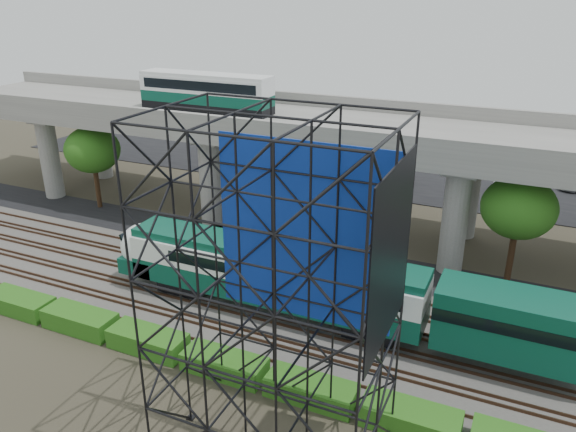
% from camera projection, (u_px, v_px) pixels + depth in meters
% --- Properties ---
extents(ground, '(140.00, 140.00, 0.00)m').
position_uv_depth(ground, '(246.00, 327.00, 34.16)').
color(ground, '#474233').
rests_on(ground, ground).
extents(ballast_bed, '(90.00, 12.00, 0.20)m').
position_uv_depth(ballast_bed, '(261.00, 309.00, 35.81)').
color(ballast_bed, slate).
rests_on(ballast_bed, ground).
extents(service_road, '(90.00, 5.00, 0.08)m').
position_uv_depth(service_road, '(311.00, 256.00, 43.01)').
color(service_road, black).
rests_on(service_road, ground).
extents(parking_lot, '(90.00, 18.00, 0.08)m').
position_uv_depth(parking_lot, '(390.00, 171.00, 62.83)').
color(parking_lot, black).
rests_on(parking_lot, ground).
extents(harbor_water, '(140.00, 40.00, 0.03)m').
position_uv_depth(harbor_water, '(429.00, 130.00, 81.40)').
color(harbor_water, '#41586B').
rests_on(harbor_water, ground).
extents(rail_tracks, '(90.00, 9.52, 0.16)m').
position_uv_depth(rail_tracks, '(261.00, 307.00, 35.74)').
color(rail_tracks, '#472D1E').
rests_on(rail_tracks, ballast_bed).
extents(commuter_train, '(29.30, 3.06, 4.30)m').
position_uv_depth(commuter_train, '(303.00, 280.00, 33.66)').
color(commuter_train, black).
rests_on(commuter_train, rail_tracks).
extents(overpass, '(80.00, 12.00, 12.40)m').
position_uv_depth(overpass, '(328.00, 135.00, 44.89)').
color(overpass, '#9E9B93').
rests_on(overpass, ground).
extents(scaffold_tower, '(9.36, 6.36, 15.00)m').
position_uv_depth(scaffold_tower, '(274.00, 303.00, 22.39)').
color(scaffold_tower, black).
rests_on(scaffold_tower, ground).
extents(hedge_strip, '(34.60, 1.80, 1.20)m').
position_uv_depth(hedge_strip, '(224.00, 363.00, 29.94)').
color(hedge_strip, '#275F15').
rests_on(hedge_strip, ground).
extents(trees, '(40.94, 16.94, 7.69)m').
position_uv_depth(trees, '(286.00, 161.00, 47.47)').
color(trees, '#382314').
rests_on(trees, ground).
extents(suv, '(5.32, 3.00, 1.40)m').
position_uv_depth(suv, '(234.00, 237.00, 44.58)').
color(suv, black).
rests_on(suv, service_road).
extents(parked_cars, '(37.89, 9.43, 1.30)m').
position_uv_depth(parked_cars, '(391.00, 167.00, 62.09)').
color(parked_cars, silver).
rests_on(parked_cars, parking_lot).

